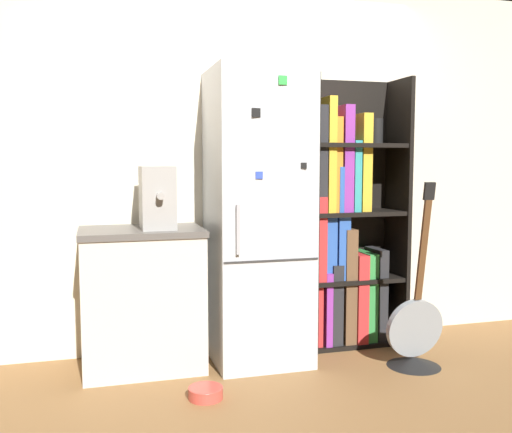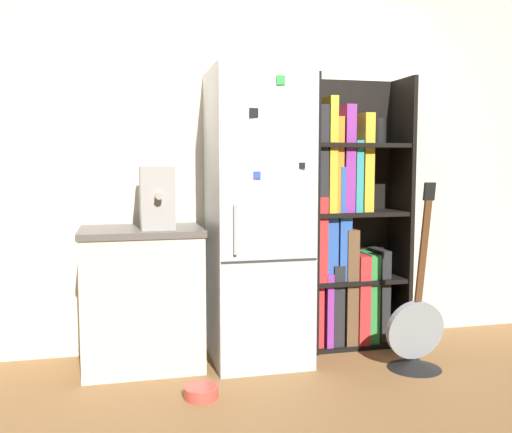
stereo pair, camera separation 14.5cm
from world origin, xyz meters
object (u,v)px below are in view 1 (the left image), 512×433
(refrigerator, at_px, (257,217))
(espresso_machine, at_px, (157,198))
(bookshelf, at_px, (343,231))
(guitar, at_px, (415,341))
(pet_bowl, at_px, (206,392))

(refrigerator, distance_m, espresso_machine, 0.67)
(bookshelf, height_order, espresso_machine, bookshelf)
(espresso_machine, height_order, guitar, espresso_machine)
(bookshelf, bearing_deg, refrigerator, -167.39)
(refrigerator, height_order, guitar, refrigerator)
(refrigerator, distance_m, bookshelf, 0.72)
(espresso_machine, bearing_deg, pet_bowl, -71.27)
(pet_bowl, bearing_deg, bookshelf, 31.84)
(bookshelf, xyz_separation_m, espresso_machine, (-1.35, -0.15, 0.27))
(refrigerator, height_order, espresso_machine, refrigerator)
(refrigerator, relative_size, espresso_machine, 4.89)
(refrigerator, xyz_separation_m, bookshelf, (0.69, 0.16, -0.14))
(refrigerator, relative_size, guitar, 1.60)
(bookshelf, height_order, pet_bowl, bookshelf)
(bookshelf, distance_m, pet_bowl, 1.58)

